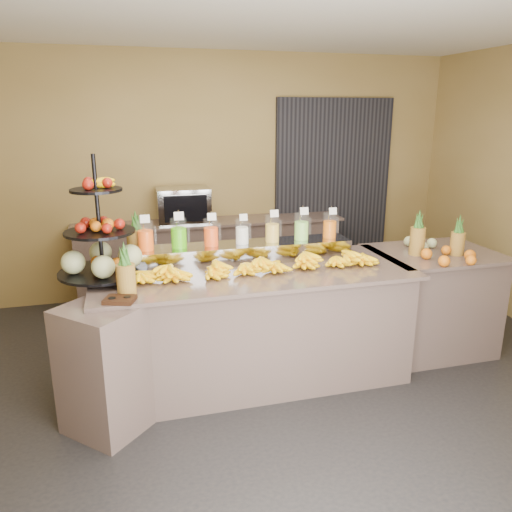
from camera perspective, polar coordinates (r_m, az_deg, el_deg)
name	(u,v)px	position (r m, az deg, el deg)	size (l,w,h in m)	color
ground	(264,394)	(4.06, 0.93, -15.54)	(6.00, 6.00, 0.00)	black
room_envelope	(261,144)	(4.27, 0.53, 12.72)	(6.04, 5.02, 2.82)	olive
buffet_counter	(242,328)	(4.03, -1.66, -8.24)	(2.75, 1.25, 0.93)	gray
right_counter	(430,300)	(4.87, 19.26, -4.80)	(1.08, 0.88, 0.93)	gray
back_ledge	(211,259)	(5.89, -5.12, -0.36)	(3.10, 0.55, 0.93)	gray
pitcher_tray	(242,252)	(4.16, -1.58, 0.44)	(1.85, 0.30, 0.15)	gray
juice_pitcher_orange_a	(146,237)	(4.01, -12.50, 2.09)	(0.13, 0.13, 0.31)	silver
juice_pitcher_green	(179,235)	(4.03, -8.81, 2.40)	(0.13, 0.13, 0.31)	silver
juice_pitcher_orange_b	(211,234)	(4.07, -5.17, 2.54)	(0.12, 0.12, 0.29)	silver
juice_pitcher_milk	(242,233)	(4.12, -1.60, 2.66)	(0.11, 0.12, 0.27)	silver
juice_pitcher_lemon	(272,230)	(4.19, 1.86, 2.97)	(0.12, 0.12, 0.29)	silver
juice_pitcher_lime	(301,228)	(4.27, 5.21, 3.21)	(0.12, 0.13, 0.30)	silver
juice_pitcher_orange_c	(330,227)	(4.36, 8.42, 3.32)	(0.12, 0.12, 0.28)	silver
banana_heap	(260,262)	(3.89, 0.49, -0.73)	(2.05, 0.19, 0.17)	yellow
fruit_stand	(108,248)	(3.85, -16.61, 0.91)	(0.80, 0.80, 0.92)	black
condiment_caddy	(120,300)	(3.40, -15.30, -4.84)	(0.19, 0.15, 0.03)	black
pineapple_left_a	(126,276)	(3.48, -14.65, -2.19)	(0.13, 0.13, 0.38)	brown
pineapple_left_b	(137,244)	(4.15, -13.43, 1.38)	(0.16, 0.16, 0.45)	brown
right_fruit_pile	(442,249)	(4.53, 20.48, 0.73)	(0.46, 0.44, 0.24)	brown
oven_warmer	(183,205)	(5.69, -8.32, 5.77)	(0.58, 0.41, 0.39)	gray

